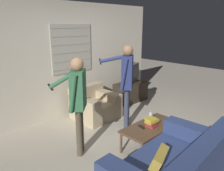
% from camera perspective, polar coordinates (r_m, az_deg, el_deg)
% --- Properties ---
extents(ground_plane, '(16.00, 16.00, 0.00)m').
position_cam_1_polar(ground_plane, '(4.03, 5.82, -15.27)').
color(ground_plane, '#B2A893').
extents(wall_back, '(5.20, 0.08, 2.55)m').
position_cam_1_polar(wall_back, '(5.06, -11.49, 6.51)').
color(wall_back, beige).
rests_on(wall_back, ground_plane).
extents(armchair_beige, '(0.92, 0.87, 0.70)m').
position_cam_1_polar(armchair_beige, '(5.01, -4.64, -5.16)').
color(armchair_beige, tan).
rests_on(armchair_beige, ground_plane).
extents(coffee_table, '(1.08, 0.52, 0.40)m').
position_cam_1_polar(coffee_table, '(3.86, 10.11, -10.83)').
color(coffee_table, brown).
rests_on(coffee_table, ground_plane).
extents(tv_stand, '(0.92, 0.49, 0.52)m').
position_cam_1_polar(tv_stand, '(6.05, 4.86, -1.69)').
color(tv_stand, '#33281E').
rests_on(tv_stand, ground_plane).
extents(tv, '(0.72, 0.43, 0.51)m').
position_cam_1_polar(tv, '(5.91, 4.95, 3.10)').
color(tv, '#2D2D33').
rests_on(tv, tv_stand).
extents(person_left_standing, '(0.45, 0.73, 1.59)m').
position_cam_1_polar(person_left_standing, '(3.42, -8.96, -2.76)').
color(person_left_standing, '#4C4233').
rests_on(person_left_standing, ground_plane).
extents(person_right_standing, '(0.52, 0.85, 1.69)m').
position_cam_1_polar(person_right_standing, '(4.31, 3.87, 2.35)').
color(person_right_standing, '#33384C').
rests_on(person_right_standing, ground_plane).
extents(book_stack, '(0.25, 0.20, 0.14)m').
position_cam_1_polar(book_stack, '(3.81, 10.35, -9.39)').
color(book_stack, maroon).
rests_on(book_stack, coffee_table).
extents(soda_can, '(0.07, 0.07, 0.13)m').
position_cam_1_polar(soda_can, '(4.08, 10.08, -7.71)').
color(soda_can, silver).
rests_on(soda_can, coffee_table).
extents(spare_remote, '(0.07, 0.14, 0.02)m').
position_cam_1_polar(spare_remote, '(3.75, 7.69, -10.67)').
color(spare_remote, black).
rests_on(spare_remote, coffee_table).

